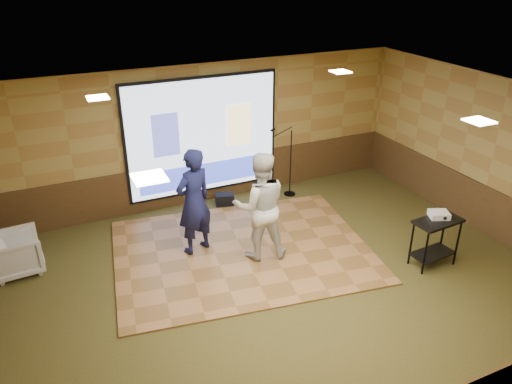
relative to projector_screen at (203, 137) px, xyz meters
name	(u,v)px	position (x,y,z in m)	size (l,w,h in m)	color
ground	(275,285)	(0.00, -3.44, -1.47)	(9.00, 9.00, 0.00)	#2E3A1A
room_shell	(278,169)	(0.00, -3.44, 0.62)	(9.04, 7.04, 3.02)	#A38B44
wainscot_back	(205,180)	(0.00, 0.04, -1.00)	(9.00, 0.04, 0.95)	#472B17
wainscot_right	(481,208)	(4.48, -3.44, -1.00)	(0.04, 7.00, 0.95)	#472B17
projector_screen	(203,137)	(0.00, 0.00, 0.00)	(3.32, 0.06, 2.52)	black
downlight_nw	(98,98)	(-2.20, -1.64, 1.50)	(0.32, 0.32, 0.02)	beige
downlight_ne	(341,72)	(2.20, -1.64, 1.50)	(0.32, 0.32, 0.02)	beige
downlight_sw	(149,178)	(-2.20, -4.94, 1.50)	(0.32, 0.32, 0.02)	beige
downlight_se	(479,121)	(2.20, -4.94, 1.50)	(0.32, 0.32, 0.02)	beige
dance_floor	(242,250)	(-0.09, -2.26, -1.46)	(4.57, 3.48, 0.03)	#A06B3A
player_left	(194,202)	(-0.86, -1.90, -0.45)	(0.72, 0.47, 1.98)	#151944
player_right	(260,206)	(0.13, -2.54, -0.45)	(0.96, 0.75, 1.98)	beige
av_table	(436,234)	(2.78, -4.02, -0.87)	(0.84, 0.44, 0.88)	black
projector	(439,215)	(2.85, -3.95, -0.54)	(0.32, 0.27, 0.11)	white
mic_stand	(288,175)	(1.78, -0.50, -0.98)	(0.64, 0.26, 1.64)	black
banquet_chair	(17,253)	(-3.82, -1.24, -1.12)	(0.77, 0.79, 0.72)	gray
duffel_bag	(225,199)	(0.30, -0.35, -1.35)	(0.40, 0.26, 0.25)	black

